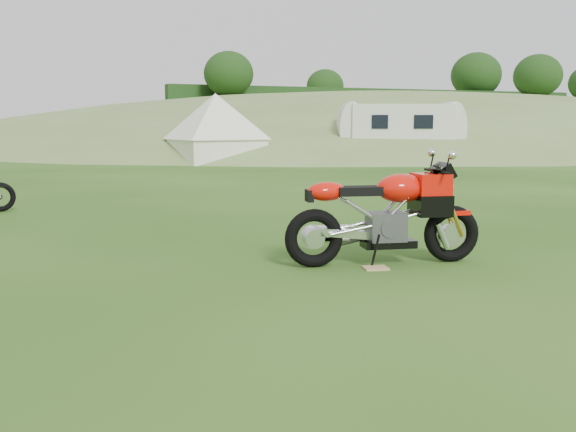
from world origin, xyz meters
name	(u,v)px	position (x,y,z in m)	size (l,w,h in m)	color
ground	(329,271)	(0.00, 0.00, 0.00)	(120.00, 120.00, 0.00)	#1D450E
hillside	(388,143)	(24.00, 40.00, 0.00)	(80.00, 64.00, 8.00)	olive
hedgerow	(388,143)	(24.00, 40.00, 0.00)	(36.00, 1.20, 8.60)	#173210
sport_motorcycle	(385,208)	(0.71, 0.09, 0.64)	(2.12, 0.53, 1.27)	red
plywood_board	(376,268)	(0.52, -0.08, 0.01)	(0.26, 0.21, 0.02)	tan
tent_mid	(216,129)	(3.86, 18.86, 1.34)	(3.10, 3.10, 2.69)	white
tent_right	(323,131)	(9.88, 21.86, 1.17)	(2.71, 2.71, 2.35)	beige
caravan	(399,132)	(11.15, 17.05, 1.18)	(5.06, 2.26, 2.37)	silver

